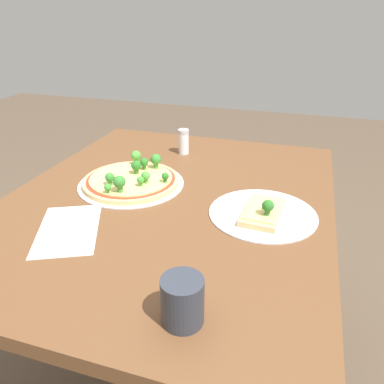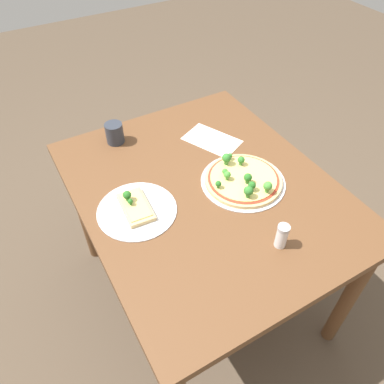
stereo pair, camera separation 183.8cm
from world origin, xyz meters
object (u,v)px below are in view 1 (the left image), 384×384
at_px(drinking_cup, 182,301).
at_px(condiment_shaker, 184,141).
at_px(pizza_tray_slice, 263,212).
at_px(dining_table, 169,226).
at_px(pizza_tray_whole, 132,180).

xyz_separation_m(drinking_cup, condiment_shaker, (0.79, 0.26, 0.00)).
height_order(pizza_tray_slice, drinking_cup, drinking_cup).
xyz_separation_m(dining_table, condiment_shaker, (0.35, 0.07, 0.15)).
relative_size(pizza_tray_whole, drinking_cup, 3.65).
bearing_deg(condiment_shaker, dining_table, -168.52).
relative_size(drinking_cup, condiment_shaker, 0.97).
xyz_separation_m(dining_table, pizza_tray_slice, (-0.02, -0.28, 0.11)).
bearing_deg(pizza_tray_slice, drinking_cup, 168.30).
bearing_deg(pizza_tray_slice, condiment_shaker, 42.65).
bearing_deg(condiment_shaker, drinking_cup, -161.63).
xyz_separation_m(dining_table, drinking_cup, (-0.44, -0.19, 0.14)).
distance_m(dining_table, condiment_shaker, 0.39).
relative_size(dining_table, condiment_shaker, 12.17).
height_order(pizza_tray_whole, pizza_tray_slice, pizza_tray_whole).
height_order(dining_table, condiment_shaker, condiment_shaker).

